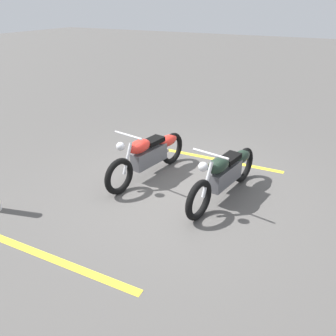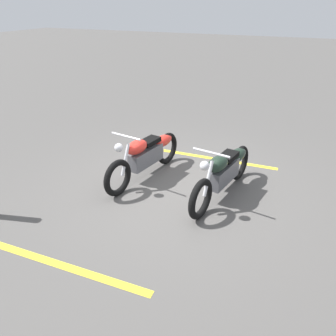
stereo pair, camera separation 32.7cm
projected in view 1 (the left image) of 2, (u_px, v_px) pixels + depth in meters
ground_plane at (182, 188)px, 6.27m from camera, size 60.00×60.00×0.00m
motorcycle_bright_foreground at (149, 154)px, 6.51m from camera, size 2.22×0.65×1.04m
motorcycle_dark_foreground at (225, 173)px, 5.80m from camera, size 2.22×0.65×1.04m
parking_stripe_near at (209, 158)px, 7.45m from camera, size 0.22×3.20×0.01m
parking_stripe_mid at (40, 254)px, 4.64m from camera, size 0.22×3.20×0.01m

